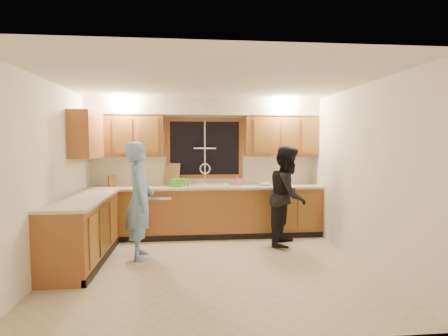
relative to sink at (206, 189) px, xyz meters
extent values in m
plane|color=beige|center=(0.00, -1.60, -0.86)|extent=(4.20, 4.20, 0.00)
plane|color=white|center=(0.00, -1.60, 1.64)|extent=(4.20, 4.20, 0.00)
plane|color=white|center=(0.00, 0.30, 0.39)|extent=(4.20, 0.00, 4.20)
plane|color=white|center=(-2.10, -1.60, 0.39)|extent=(0.00, 3.80, 3.80)
plane|color=white|center=(2.10, -1.60, 0.39)|extent=(0.00, 3.80, 3.80)
cube|color=#98592C|center=(0.00, 0.00, -0.42)|extent=(4.20, 0.60, 0.88)
cube|color=#98592C|center=(-1.80, -1.25, -0.42)|extent=(0.60, 1.90, 0.88)
cube|color=beige|center=(0.00, -0.02, 0.04)|extent=(4.20, 0.63, 0.04)
cube|color=beige|center=(-1.79, -1.25, 0.04)|extent=(0.63, 1.90, 0.04)
cube|color=#98592C|center=(-1.43, 0.13, 0.96)|extent=(1.35, 0.33, 0.75)
cube|color=#98592C|center=(1.43, 0.13, 0.96)|extent=(1.35, 0.33, 0.75)
cube|color=#98592C|center=(-1.94, -0.48, 0.96)|extent=(0.33, 0.90, 0.75)
cube|color=silver|center=(0.00, 0.12, 1.49)|extent=(4.20, 0.35, 0.30)
cube|color=black|center=(0.00, 0.29, 0.74)|extent=(1.30, 0.01, 1.00)
cube|color=#98592C|center=(0.00, 0.28, 1.27)|extent=(1.44, 0.03, 0.07)
cube|color=#98592C|center=(0.00, 0.28, 0.20)|extent=(1.44, 0.03, 0.07)
cube|color=#98592C|center=(-0.69, 0.28, 0.74)|extent=(0.07, 0.03, 1.00)
cube|color=#98592C|center=(0.69, 0.28, 0.74)|extent=(0.07, 0.03, 1.00)
cube|color=white|center=(0.00, 0.00, 0.07)|extent=(0.86, 0.52, 0.03)
cube|color=white|center=(-0.21, 0.00, -0.02)|extent=(0.38, 0.42, 0.18)
cube|color=white|center=(0.21, 0.00, -0.02)|extent=(0.38, 0.42, 0.18)
cylinder|color=white|center=(0.00, 0.20, 0.22)|extent=(0.04, 0.04, 0.28)
torus|color=white|center=(0.00, 0.20, 0.36)|extent=(0.21, 0.03, 0.21)
cube|color=silver|center=(-0.85, -0.01, -0.45)|extent=(0.60, 0.56, 0.82)
cube|color=silver|center=(-1.80, -1.82, -0.41)|extent=(0.58, 0.75, 0.90)
imported|color=#77A4E0|center=(-1.02, -1.14, -0.01)|extent=(0.51, 0.68, 1.72)
imported|color=black|center=(1.34, -0.68, -0.04)|extent=(0.92, 1.00, 1.65)
cube|color=brown|center=(-1.68, 0.05, 0.15)|extent=(0.14, 0.13, 0.19)
cube|color=tan|center=(-0.62, 0.21, 0.26)|extent=(0.32, 0.22, 0.40)
cube|color=green|center=(-0.44, -0.06, 0.12)|extent=(0.38, 0.37, 0.14)
imported|color=#EA599A|center=(0.59, 0.05, 0.15)|extent=(0.11, 0.11, 0.19)
imported|color=silver|center=(1.09, -0.05, 0.08)|extent=(0.23, 0.23, 0.05)
cylinder|color=#C0B394|center=(-0.36, -0.19, 0.12)|extent=(0.08, 0.08, 0.12)
cylinder|color=#C0B394|center=(-0.31, -0.17, 0.11)|extent=(0.08, 0.08, 0.12)
camera|label=1|loc=(-0.27, -6.30, 0.82)|focal=28.00mm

